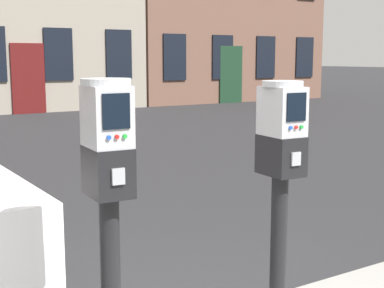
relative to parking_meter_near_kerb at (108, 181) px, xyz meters
The scene contains 2 objects.
parking_meter_near_kerb is the anchor object (origin of this frame).
parking_meter_twin_adjacent 0.99m from the parking_meter_near_kerb, ahead, with size 0.23×0.26×1.41m.
Camera 1 is at (-1.59, -2.39, 1.67)m, focal length 51.31 mm.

